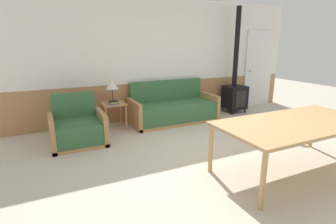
{
  "coord_description": "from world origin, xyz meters",
  "views": [
    {
      "loc": [
        -2.56,
        -2.97,
        1.75
      ],
      "look_at": [
        -0.65,
        1.0,
        0.57
      ],
      "focal_mm": 28.0,
      "sensor_mm": 36.0,
      "label": 1
    }
  ],
  "objects_px": {
    "armchair": "(78,130)",
    "table_lamp": "(112,85)",
    "side_table": "(113,108)",
    "dining_table": "(297,125)",
    "couch": "(173,110)",
    "wood_stove": "(235,89)"
  },
  "relations": [
    {
      "from": "armchair",
      "to": "table_lamp",
      "type": "relative_size",
      "value": 1.99
    },
    {
      "from": "side_table",
      "to": "dining_table",
      "type": "height_order",
      "value": "dining_table"
    },
    {
      "from": "armchair",
      "to": "dining_table",
      "type": "distance_m",
      "value": 3.5
    },
    {
      "from": "side_table",
      "to": "table_lamp",
      "type": "distance_m",
      "value": 0.47
    },
    {
      "from": "couch",
      "to": "wood_stove",
      "type": "relative_size",
      "value": 0.75
    },
    {
      "from": "couch",
      "to": "armchair",
      "type": "bearing_deg",
      "value": -167.18
    },
    {
      "from": "couch",
      "to": "dining_table",
      "type": "height_order",
      "value": "couch"
    },
    {
      "from": "couch",
      "to": "wood_stove",
      "type": "distance_m",
      "value": 1.82
    },
    {
      "from": "dining_table",
      "to": "wood_stove",
      "type": "distance_m",
      "value": 3.21
    },
    {
      "from": "couch",
      "to": "wood_stove",
      "type": "xyz_separation_m",
      "value": [
        1.79,
        0.07,
        0.33
      ]
    },
    {
      "from": "table_lamp",
      "to": "dining_table",
      "type": "distance_m",
      "value": 3.47
    },
    {
      "from": "wood_stove",
      "to": "dining_table",
      "type": "bearing_deg",
      "value": -114.98
    },
    {
      "from": "armchair",
      "to": "table_lamp",
      "type": "height_order",
      "value": "table_lamp"
    },
    {
      "from": "side_table",
      "to": "table_lamp",
      "type": "bearing_deg",
      "value": 79.26
    },
    {
      "from": "armchair",
      "to": "dining_table",
      "type": "height_order",
      "value": "armchair"
    },
    {
      "from": "armchair",
      "to": "wood_stove",
      "type": "distance_m",
      "value": 3.96
    },
    {
      "from": "dining_table",
      "to": "side_table",
      "type": "bearing_deg",
      "value": 121.48
    },
    {
      "from": "armchair",
      "to": "couch",
      "type": "bearing_deg",
      "value": 2.44
    },
    {
      "from": "armchair",
      "to": "side_table",
      "type": "relative_size",
      "value": 1.66
    },
    {
      "from": "couch",
      "to": "armchair",
      "type": "height_order",
      "value": "couch"
    },
    {
      "from": "couch",
      "to": "dining_table",
      "type": "distance_m",
      "value": 2.9
    },
    {
      "from": "armchair",
      "to": "wood_stove",
      "type": "xyz_separation_m",
      "value": [
        3.91,
        0.55,
        0.34
      ]
    }
  ]
}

